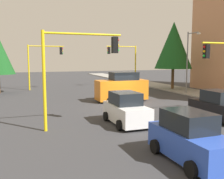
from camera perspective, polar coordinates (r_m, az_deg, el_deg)
ground_plane at (r=22.61m, az=3.17°, el=-3.40°), size 120.00×120.00×0.00m
sidewalk_kerb at (r=32.19m, az=16.94°, el=-0.48°), size 80.00×4.00×0.15m
lane_arrow_near at (r=11.39m, az=12.58°, el=-14.01°), size 2.40×1.10×1.10m
traffic_signal_far_right at (r=34.56m, az=-15.11°, el=6.73°), size 0.36×4.59×5.78m
traffic_signal_far_left at (r=37.38m, az=2.77°, el=7.07°), size 0.36×4.59×5.90m
traffic_signal_near_right at (r=14.76m, az=-7.89°, el=6.47°), size 0.36×4.59×5.56m
street_lamp_curbside at (r=30.05m, az=16.84°, el=7.19°), size 2.15×0.28×7.00m
tree_roadside_mid at (r=34.14m, az=13.52°, el=9.51°), size 4.74×4.74×8.68m
delivery_van_orange at (r=24.40m, az=2.18°, el=0.40°), size 2.22×4.80×2.77m
car_white at (r=15.92m, az=3.14°, el=-4.49°), size 3.82×2.07×1.98m
car_blue at (r=10.73m, az=16.91°, el=-10.43°), size 3.92×1.95×1.98m
car_black at (r=18.31m, az=22.15°, el=-3.50°), size 3.68×1.95×1.98m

